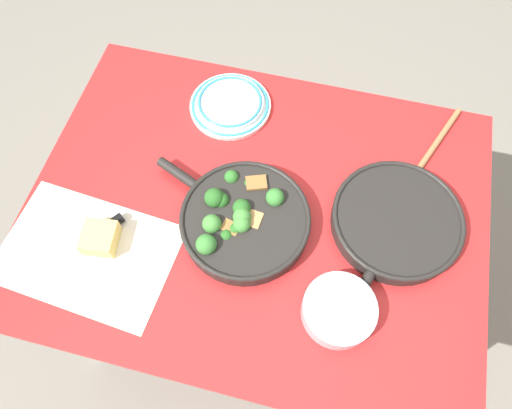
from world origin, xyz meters
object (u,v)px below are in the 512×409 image
at_px(skillet_broccoli, 243,219).
at_px(wooden_spoon, 417,171).
at_px(grater_knife, 90,239).
at_px(cheese_block, 100,238).
at_px(prep_bowl_steel, 339,310).
at_px(skillet_eggs, 396,221).
at_px(dinner_plate_stack, 230,104).

relative_size(skillet_broccoli, wooden_spoon, 1.11).
distance_m(wooden_spoon, grater_knife, 0.79).
relative_size(skillet_broccoli, grater_knife, 1.82).
height_order(skillet_broccoli, wooden_spoon, skillet_broccoli).
relative_size(cheese_block, prep_bowl_steel, 0.55).
bearing_deg(skillet_eggs, wooden_spoon, -177.26).
relative_size(grater_knife, cheese_block, 2.56).
bearing_deg(wooden_spoon, prep_bowl_steel, 3.95).
distance_m(dinner_plate_stack, prep_bowl_steel, 0.59).
relative_size(dinner_plate_stack, prep_bowl_steel, 1.39).
xyz_separation_m(grater_knife, dinner_plate_stack, (-0.21, -0.44, 0.00)).
bearing_deg(dinner_plate_stack, skillet_eggs, 152.47).
xyz_separation_m(wooden_spoon, grater_knife, (0.70, 0.36, 0.00)).
xyz_separation_m(wooden_spoon, dinner_plate_stack, (0.49, -0.08, 0.01)).
bearing_deg(prep_bowl_steel, dinner_plate_stack, -52.29).
height_order(skillet_eggs, dinner_plate_stack, skillet_eggs).
bearing_deg(grater_knife, wooden_spoon, 153.66).
bearing_deg(skillet_broccoli, grater_knife, 44.00).
height_order(wooden_spoon, cheese_block, cheese_block).
distance_m(grater_knife, prep_bowl_steel, 0.57).
bearing_deg(skillet_broccoli, dinner_plate_stack, -46.61).
distance_m(skillet_eggs, grater_knife, 0.69).
xyz_separation_m(grater_knife, prep_bowl_steel, (-0.57, 0.03, 0.02)).
bearing_deg(wooden_spoon, cheese_block, -39.47).
bearing_deg(grater_knife, dinner_plate_stack, -168.52).
xyz_separation_m(skillet_broccoli, dinner_plate_stack, (0.12, -0.32, -0.02)).
bearing_deg(prep_bowl_steel, wooden_spoon, -108.88).
height_order(wooden_spoon, prep_bowl_steel, prep_bowl_steel).
bearing_deg(grater_knife, prep_bowl_steel, 123.90).
bearing_deg(grater_knife, skillet_broccoli, 147.57).
height_order(skillet_eggs, wooden_spoon, skillet_eggs).
height_order(grater_knife, cheese_block, cheese_block).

